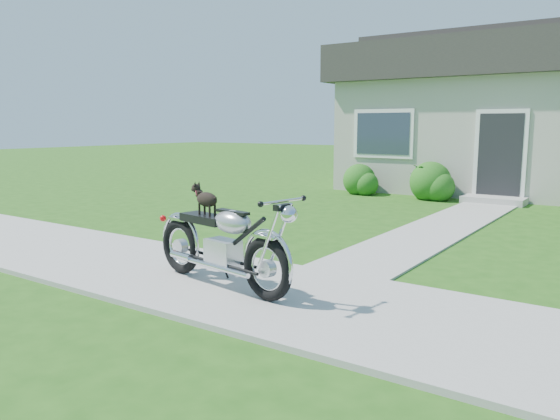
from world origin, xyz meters
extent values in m
plane|color=#235114|center=(0.00, 0.00, 0.00)|extent=(80.00, 80.00, 0.00)
cube|color=#9E9B93|center=(0.00, 0.00, 0.02)|extent=(24.00, 2.20, 0.04)
cube|color=#9E9B93|center=(-1.50, 5.00, 0.01)|extent=(1.20, 8.00, 0.03)
cube|color=black|center=(-1.50, 8.97, 1.05)|extent=(1.00, 0.06, 2.10)
cube|color=#9E9B93|center=(-1.50, 8.62, 0.08)|extent=(1.40, 0.70, 0.16)
cube|color=#2D3847|center=(-4.50, 8.97, 1.60)|extent=(1.70, 0.05, 1.30)
sphere|color=#256019|center=(-4.94, 8.50, 0.37)|extent=(0.87, 0.87, 0.87)
sphere|color=#256019|center=(-2.99, 8.50, 0.43)|extent=(1.02, 1.02, 1.02)
imported|color=#165115|center=(-3.14, 8.55, 0.42)|extent=(1.01, 1.00, 0.85)
torus|color=black|center=(-1.62, -0.30, 0.38)|extent=(0.68, 0.22, 0.67)
torus|color=black|center=(-3.10, -0.05, 0.38)|extent=(0.68, 0.22, 0.67)
cube|color=#B8B8BC|center=(-2.31, -0.19, 0.42)|extent=(0.44, 0.30, 0.30)
ellipsoid|color=#B8B8BC|center=(-2.14, -0.21, 0.79)|extent=(0.55, 0.37, 0.26)
cube|color=black|center=(-2.61, -0.13, 0.78)|extent=(0.68, 0.37, 0.09)
cube|color=silver|center=(-1.62, -0.30, 0.72)|extent=(0.32, 0.19, 0.03)
cube|color=silver|center=(-3.10, -0.05, 0.72)|extent=(0.32, 0.19, 0.03)
cylinder|color=silver|center=(-1.41, -0.34, 1.09)|extent=(0.13, 0.60, 0.03)
sphere|color=silver|center=(-1.33, -0.36, 0.98)|extent=(0.20, 0.20, 0.17)
cylinder|color=silver|center=(-2.33, -0.31, 0.29)|extent=(1.09, 0.25, 0.06)
ellipsoid|color=black|center=(-2.58, -0.14, 1.00)|extent=(0.34, 0.20, 0.17)
sphere|color=black|center=(-2.77, -0.11, 1.11)|extent=(0.12, 0.12, 0.10)
cylinder|color=black|center=(-2.66, -0.09, 0.89)|extent=(0.03, 0.03, 0.13)
cylinder|color=black|center=(-2.68, -0.16, 0.89)|extent=(0.03, 0.03, 0.13)
cylinder|color=black|center=(-2.48, -0.12, 0.89)|extent=(0.03, 0.03, 0.13)
cylinder|color=black|center=(-2.49, -0.19, 0.89)|extent=(0.03, 0.03, 0.13)
torus|color=#CE3749|center=(-2.72, -0.11, 1.06)|extent=(0.06, 0.09, 0.08)
camera|label=1|loc=(1.54, -4.68, 1.82)|focal=35.00mm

